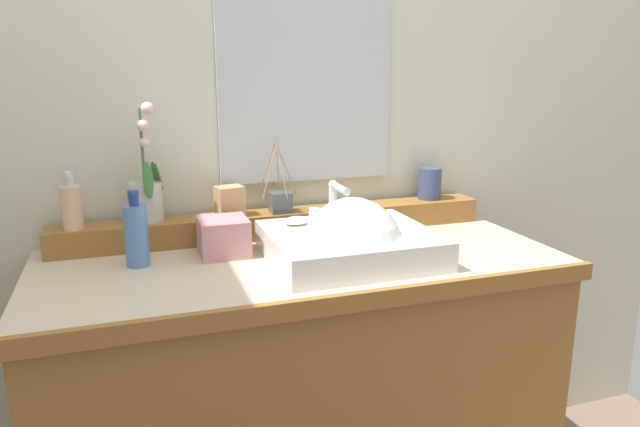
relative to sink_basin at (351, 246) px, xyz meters
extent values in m
cube|color=beige|center=(-0.12, 0.47, 0.39)|extent=(3.15, 0.20, 2.64)
cube|color=olive|center=(-0.12, 0.07, -0.50)|extent=(1.37, 0.56, 0.85)
cube|color=beige|center=(-0.12, 0.07, -0.06)|extent=(1.39, 0.59, 0.04)
cube|color=olive|center=(-0.12, -0.23, -0.06)|extent=(1.39, 0.02, 0.04)
cube|color=olive|center=(-0.12, 0.30, 0.00)|extent=(1.31, 0.11, 0.07)
cube|color=white|center=(0.00, 0.01, 0.00)|extent=(0.43, 0.38, 0.08)
sphere|color=white|center=(0.00, -0.01, 0.00)|extent=(0.27, 0.27, 0.27)
cylinder|color=silver|center=(0.00, 0.14, 0.09)|extent=(0.02, 0.02, 0.10)
cylinder|color=silver|center=(0.00, 0.09, 0.14)|extent=(0.02, 0.11, 0.02)
sphere|color=silver|center=(0.00, 0.14, 0.14)|extent=(0.03, 0.03, 0.03)
cylinder|color=silver|center=(-0.06, 0.14, 0.06)|extent=(0.03, 0.03, 0.04)
cylinder|color=silver|center=(0.05, 0.14, 0.06)|extent=(0.03, 0.03, 0.04)
ellipsoid|color=beige|center=(-0.12, 0.11, 0.05)|extent=(0.07, 0.04, 0.02)
cylinder|color=silver|center=(-0.50, 0.31, 0.09)|extent=(0.09, 0.09, 0.11)
cylinder|color=tan|center=(-0.50, 0.31, 0.14)|extent=(0.08, 0.08, 0.01)
cylinder|color=#476B38|center=(-0.50, 0.31, 0.25)|extent=(0.01, 0.01, 0.20)
ellipsoid|color=#387033|center=(-0.46, 0.31, 0.16)|extent=(0.03, 0.03, 0.08)
ellipsoid|color=#387033|center=(-0.47, 0.33, 0.16)|extent=(0.04, 0.04, 0.08)
ellipsoid|color=#387033|center=(-0.49, 0.26, 0.16)|extent=(0.03, 0.03, 0.10)
sphere|color=beige|center=(-0.49, 0.30, 0.26)|extent=(0.03, 0.03, 0.03)
sphere|color=beige|center=(-0.49, 0.29, 0.30)|extent=(0.03, 0.03, 0.03)
sphere|color=beige|center=(-0.48, 0.29, 0.35)|extent=(0.04, 0.04, 0.04)
cylinder|color=#E4B388|center=(-0.69, 0.28, 0.09)|extent=(0.05, 0.05, 0.12)
cylinder|color=silver|center=(-0.69, 0.28, 0.16)|extent=(0.02, 0.02, 0.02)
cylinder|color=silver|center=(-0.69, 0.28, 0.18)|extent=(0.02, 0.02, 0.02)
cylinder|color=silver|center=(-0.69, 0.26, 0.19)|extent=(0.01, 0.03, 0.01)
cylinder|color=#36436C|center=(0.40, 0.31, 0.09)|extent=(0.07, 0.07, 0.10)
cube|color=#484F4E|center=(-0.12, 0.28, 0.07)|extent=(0.06, 0.06, 0.06)
cylinder|color=#9E7A4C|center=(-0.09, 0.28, 0.16)|extent=(0.06, 0.01, 0.14)
cylinder|color=#9E7A4C|center=(-0.11, 0.31, 0.15)|extent=(0.02, 0.05, 0.13)
cylinder|color=#9E7A4C|center=(-0.15, 0.31, 0.18)|extent=(0.05, 0.05, 0.18)
cylinder|color=#9E7A4C|center=(-0.15, 0.27, 0.17)|extent=(0.06, 0.03, 0.16)
cylinder|color=#9E7A4C|center=(-0.11, 0.26, 0.17)|extent=(0.02, 0.05, 0.16)
cube|color=tan|center=(-0.27, 0.29, 0.08)|extent=(0.09, 0.07, 0.09)
cylinder|color=#4D79B3|center=(-0.53, 0.14, 0.04)|extent=(0.06, 0.06, 0.16)
cylinder|color=navy|center=(-0.53, 0.14, 0.13)|extent=(0.02, 0.02, 0.02)
cylinder|color=navy|center=(-0.53, 0.14, 0.15)|extent=(0.03, 0.03, 0.02)
cylinder|color=navy|center=(-0.53, 0.12, 0.15)|extent=(0.01, 0.03, 0.01)
cube|color=#B87D83|center=(-0.31, 0.16, 0.01)|extent=(0.13, 0.13, 0.10)
cube|color=silver|center=(-0.01, 0.36, 0.39)|extent=(0.54, 0.02, 0.56)
camera|label=1|loc=(-0.55, -1.37, 0.46)|focal=32.79mm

